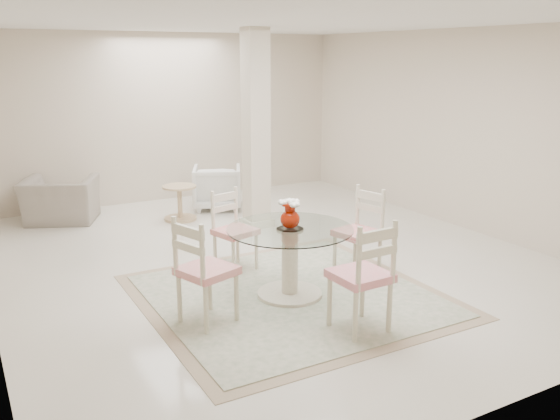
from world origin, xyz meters
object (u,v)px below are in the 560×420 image
dining_chair_north (231,224)px  dining_table (290,262)px  red_vase (290,214)px  recliner_taupe (60,200)px  dining_chair_west (201,264)px  armchair_white (217,187)px  dining_chair_south (366,269)px  column (256,130)px  dining_chair_east (362,225)px  side_table (180,204)px

dining_chair_north → dining_table: bearing=-94.5°
red_vase → recliner_taupe: bearing=110.7°
dining_chair_west → armchair_white: (1.78, 3.80, -0.24)m
dining_table → dining_chair_south: (0.16, -1.01, 0.23)m
red_vase → dining_chair_north: red_vase is taller
dining_table → dining_chair_north: size_ratio=1.24×
dining_chair_north → dining_chair_south: dining_chair_south is taller
column → recliner_taupe: (-2.37, 1.57, -1.03)m
dining_chair_west → recliner_taupe: (-0.51, 4.17, -0.26)m
dining_chair_east → armchair_white: size_ratio=1.43×
dining_chair_south → side_table: dining_chair_south is taller
dining_chair_south → dining_chair_west: bearing=-37.4°
dining_table → dining_chair_west: 1.04m
recliner_taupe → column: bearing=170.7°
dining_table → dining_chair_north: (-0.17, 1.00, 0.16)m
dining_chair_east → recliner_taupe: bearing=-160.9°
dining_chair_north → dining_chair_west: dining_chair_west is taller
dining_chair_west → dining_table: bearing=-98.8°
dining_chair_east → dining_chair_north: dining_chair_east is taller
red_vase → armchair_white: bearing=77.9°
dining_table → dining_chair_south: 1.05m
column → dining_chair_west: (-1.86, -2.60, -0.77)m
dining_chair_west → dining_chair_south: size_ratio=0.98×
dining_chair_north → side_table: dining_chair_north is taller
dining_chair_north → dining_chair_west: 1.44m
dining_table → armchair_white: (0.78, 3.62, -0.03)m
dining_chair_north → dining_chair_east: bearing=-49.4°
dining_chair_east → armchair_white: 3.46m
red_vase → dining_chair_north: (-0.17, 1.00, -0.33)m
dining_table → dining_chair_east: dining_chair_east is taller
dining_table → side_table: bearing=89.5°
recliner_taupe → side_table: 1.71m
red_vase → dining_chair_south: size_ratio=0.26×
red_vase → dining_chair_south: dining_chair_south is taller
column → dining_chair_south: size_ratio=2.40×
dining_table → red_vase: size_ratio=4.21×
recliner_taupe → dining_chair_south: bearing=132.6°
dining_table → dining_chair_north: dining_chair_north is taller
recliner_taupe → armchair_white: bearing=-164.9°
dining_table → armchair_white: 3.70m
column → dining_chair_east: (0.14, -2.25, -0.79)m
dining_chair_east → side_table: size_ratio=2.07×
recliner_taupe → dining_chair_east: bearing=147.6°
dining_chair_north → side_table: size_ratio=1.96×
dining_table → recliner_taupe: 4.27m
column → armchair_white: column is taller
dining_chair_west → red_vase: bearing=-98.8°
recliner_taupe → armchair_white: armchair_white is taller
dining_chair_east → side_table: (-0.98, 3.08, -0.32)m
dining_chair_east → dining_chair_north: bearing=-139.4°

